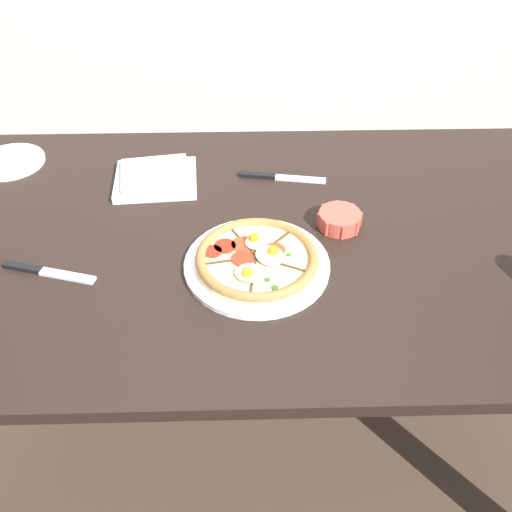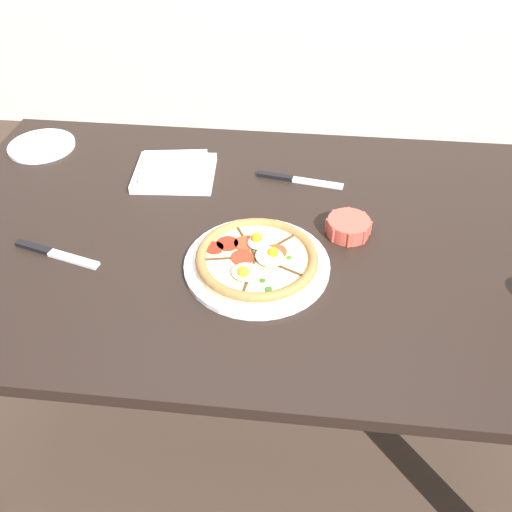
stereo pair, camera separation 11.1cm
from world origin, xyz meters
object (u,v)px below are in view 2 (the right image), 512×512
napkin_folded (175,171)px  knife_spare (298,180)px  ramekin_bowl (348,226)px  knife_main (55,254)px  pizza (256,260)px  side_saucer (42,146)px  dining_table (262,261)px

napkin_folded → knife_spare: (0.32, 0.01, -0.01)m
ramekin_bowl → knife_main: 0.64m
pizza → side_saucer: (-0.64, 0.42, -0.01)m
side_saucer → knife_spare: bearing=-7.4°
side_saucer → knife_main: bearing=-63.9°
knife_spare → ramekin_bowl: bearing=-49.6°
napkin_folded → dining_table: bearing=-39.3°
dining_table → side_saucer: bearing=154.7°
knife_spare → napkin_folded: bearing=-168.7°
dining_table → pizza: pizza is taller
ramekin_bowl → knife_main: bearing=-167.2°
pizza → ramekin_bowl: bearing=34.6°
ramekin_bowl → dining_table: bearing=-176.1°
ramekin_bowl → napkin_folded: size_ratio=0.48×
pizza → napkin_folded: size_ratio=1.43×
side_saucer → ramekin_bowl: bearing=-19.2°
dining_table → napkin_folded: 0.33m
dining_table → knife_spare: (0.07, 0.21, 0.09)m
pizza → knife_spare: pizza is taller
pizza → side_saucer: 0.77m
knife_spare → side_saucer: size_ratio=1.23×
ramekin_bowl → side_saucer: ramekin_bowl is taller
ramekin_bowl → knife_main: ramekin_bowl is taller
napkin_folded → knife_main: 0.38m
knife_main → dining_table: bearing=31.9°
ramekin_bowl → napkin_folded: ramekin_bowl is taller
pizza → knife_main: size_ratio=1.49×
knife_spare → pizza: bearing=-93.0°
ramekin_bowl → napkin_folded: bearing=156.7°
pizza → knife_spare: 0.34m
pizza → dining_table: bearing=89.0°
ramekin_bowl → pizza: bearing=-145.4°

